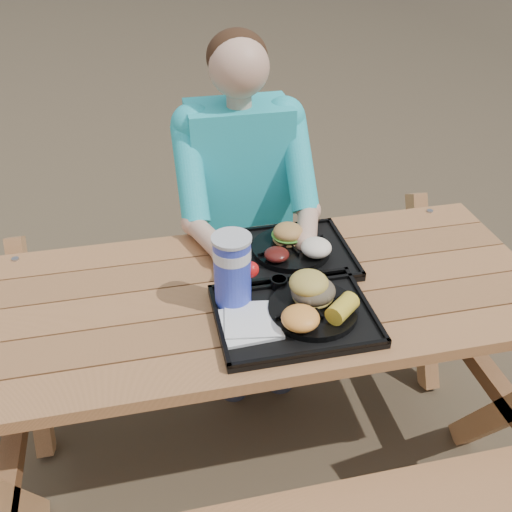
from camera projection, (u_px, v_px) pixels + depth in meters
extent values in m
plane|color=#999999|center=(256.00, 445.00, 2.19)|extent=(60.00, 60.00, 0.00)
cube|color=black|center=(294.00, 316.00, 1.65)|extent=(0.45, 0.35, 0.02)
cube|color=black|center=(283.00, 257.00, 1.90)|extent=(0.45, 0.35, 0.02)
cylinder|color=black|center=(313.00, 310.00, 1.64)|extent=(0.26, 0.26, 0.02)
cylinder|color=black|center=(291.00, 249.00, 1.90)|extent=(0.26, 0.26, 0.02)
cube|color=white|center=(250.00, 323.00, 1.59)|extent=(0.17, 0.17, 0.02)
cylinder|color=#1A2DC5|center=(232.00, 272.00, 1.63)|extent=(0.11, 0.11, 0.22)
cylinder|color=black|center=(279.00, 283.00, 1.74)|extent=(0.05, 0.05, 0.03)
cylinder|color=yellow|center=(303.00, 283.00, 1.73)|extent=(0.05, 0.05, 0.03)
ellipsoid|color=#FFA643|center=(300.00, 318.00, 1.55)|extent=(0.11, 0.11, 0.05)
cube|color=black|center=(233.00, 259.00, 1.86)|extent=(0.08, 0.18, 0.01)
ellipsoid|color=#511310|center=(277.00, 254.00, 1.82)|extent=(0.08, 0.08, 0.04)
ellipsoid|color=white|center=(316.00, 248.00, 1.84)|extent=(0.10, 0.10, 0.06)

